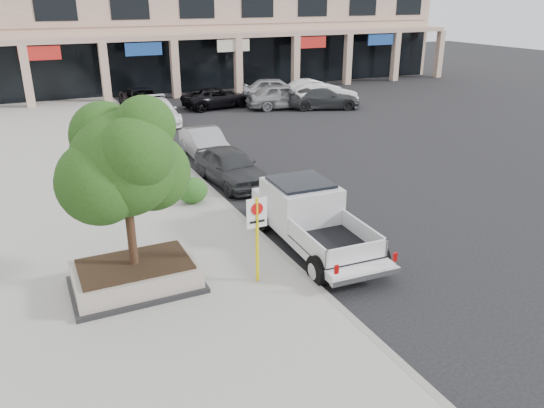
{
  "coord_description": "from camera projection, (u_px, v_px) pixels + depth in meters",
  "views": [
    {
      "loc": [
        -7.7,
        -11.92,
        7.07
      ],
      "look_at": [
        -1.3,
        1.5,
        1.22
      ],
      "focal_mm": 35.0,
      "sensor_mm": 36.0,
      "label": 1
    }
  ],
  "objects": [
    {
      "name": "curb_car_c",
      "position": [
        159.0,
        111.0,
        31.47
      ],
      "size": [
        2.17,
        4.83,
        1.37
      ],
      "primitive_type": "imported",
      "rotation": [
        0.0,
        0.0,
        -0.05
      ],
      "color": "white",
      "rests_on": "ground"
    },
    {
      "name": "planter",
      "position": [
        136.0,
        275.0,
        13.42
      ],
      "size": [
        3.2,
        2.2,
        0.68
      ],
      "color": "black",
      "rests_on": "sidewalk"
    },
    {
      "name": "curb_car_b",
      "position": [
        205.0,
        144.0,
        24.54
      ],
      "size": [
        1.56,
        4.22,
        1.38
      ],
      "primitive_type": "imported",
      "rotation": [
        0.0,
        0.0,
        -0.02
      ],
      "color": "gray",
      "rests_on": "ground"
    },
    {
      "name": "pickup_truck",
      "position": [
        316.0,
        220.0,
        15.61
      ],
      "size": [
        2.41,
        5.89,
        1.83
      ],
      "primitive_type": null,
      "rotation": [
        0.0,
        0.0,
        -0.05
      ],
      "color": "silver",
      "rests_on": "ground"
    },
    {
      "name": "lot_car_c",
      "position": [
        323.0,
        98.0,
        35.48
      ],
      "size": [
        5.29,
        3.59,
        1.42
      ],
      "primitive_type": "imported",
      "rotation": [
        0.0,
        0.0,
        1.21
      ],
      "color": "#2C2F31",
      "rests_on": "ground"
    },
    {
      "name": "ground",
      "position": [
        333.0,
        252.0,
        15.69
      ],
      "size": [
        120.0,
        120.0,
        0.0
      ],
      "primitive_type": "plane",
      "color": "black",
      "rests_on": "ground"
    },
    {
      "name": "lot_car_b",
      "position": [
        323.0,
        95.0,
        36.22
      ],
      "size": [
        4.87,
        1.92,
        1.58
      ],
      "primitive_type": "imported",
      "rotation": [
        0.0,
        0.0,
        1.62
      ],
      "color": "white",
      "rests_on": "ground"
    },
    {
      "name": "curb",
      "position": [
        215.0,
        194.0,
        20.08
      ],
      "size": [
        0.2,
        52.0,
        0.15
      ],
      "primitive_type": "cube",
      "color": "gray",
      "rests_on": "ground"
    },
    {
      "name": "no_parking_sign",
      "position": [
        257.0,
        228.0,
        13.3
      ],
      "size": [
        0.55,
        0.09,
        2.3
      ],
      "color": "yellow",
      "rests_on": "sidewalk"
    },
    {
      "name": "sidewalk",
      "position": [
        108.0,
        211.0,
        18.5
      ],
      "size": [
        8.0,
        52.0,
        0.15
      ],
      "primitive_type": "cube",
      "color": "gray",
      "rests_on": "ground"
    },
    {
      "name": "curb_car_d",
      "position": [
        143.0,
        100.0,
        34.7
      ],
      "size": [
        2.54,
        5.3,
        1.46
      ],
      "primitive_type": "imported",
      "rotation": [
        0.0,
        0.0,
        -0.02
      ],
      "color": "black",
      "rests_on": "ground"
    },
    {
      "name": "curb_car_a",
      "position": [
        231.0,
        166.0,
        21.17
      ],
      "size": [
        2.06,
        4.4,
        1.46
      ],
      "primitive_type": "imported",
      "rotation": [
        0.0,
        0.0,
        0.08
      ],
      "color": "#2C2E31",
      "rests_on": "ground"
    },
    {
      "name": "lot_car_f",
      "position": [
        313.0,
        89.0,
        38.98
      ],
      "size": [
        4.27,
        1.51,
        1.4
      ],
      "primitive_type": "imported",
      "rotation": [
        0.0,
        0.0,
        1.57
      ],
      "color": "white",
      "rests_on": "ground"
    },
    {
      "name": "planter_tree",
      "position": [
        128.0,
        162.0,
        12.53
      ],
      "size": [
        2.9,
        2.55,
        4.0
      ],
      "color": "#301E12",
      "rests_on": "planter"
    },
    {
      "name": "lot_car_a",
      "position": [
        283.0,
        96.0,
        35.51
      ],
      "size": [
        5.12,
        2.74,
        1.66
      ],
      "primitive_type": "imported",
      "rotation": [
        0.0,
        0.0,
        1.4
      ],
      "color": "gray",
      "rests_on": "ground"
    },
    {
      "name": "hedge",
      "position": [
        192.0,
        190.0,
        18.88
      ],
      "size": [
        1.1,
        0.99,
        0.93
      ],
      "primitive_type": "ellipsoid",
      "color": "#154B18",
      "rests_on": "sidewalk"
    },
    {
      "name": "lot_car_e",
      "position": [
        275.0,
        89.0,
        38.16
      ],
      "size": [
        5.19,
        3.55,
        1.64
      ],
      "primitive_type": "imported",
      "rotation": [
        0.0,
        0.0,
        1.2
      ],
      "color": "#A1A4A9",
      "rests_on": "ground"
    },
    {
      "name": "lot_car_d",
      "position": [
        217.0,
        98.0,
        35.84
      ],
      "size": [
        5.01,
        2.77,
        1.33
      ],
      "primitive_type": "imported",
      "rotation": [
        0.0,
        0.0,
        1.69
      ],
      "color": "black",
      "rests_on": "ground"
    },
    {
      "name": "strip_mall",
      "position": [
        208.0,
        25.0,
        45.66
      ],
      "size": [
        40.55,
        12.43,
        9.5
      ],
      "color": "tan",
      "rests_on": "ground"
    }
  ]
}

